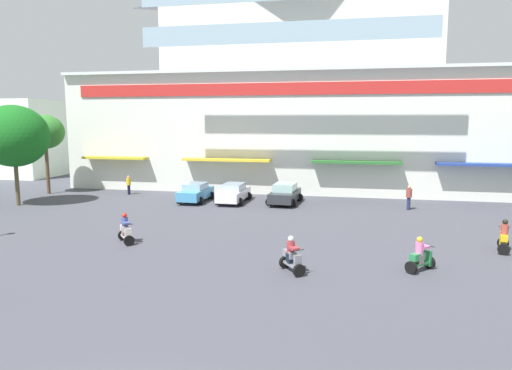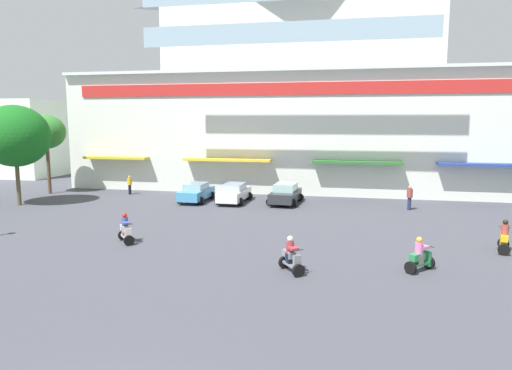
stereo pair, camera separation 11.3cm
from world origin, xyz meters
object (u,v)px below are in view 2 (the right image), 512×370
object	(u,v)px
scooter_rider_7	(126,230)
pedestrian_0	(130,184)
parked_car_1	(234,193)
parked_car_2	(285,194)
parked_car_0	(196,192)
scooter_rider_1	(420,257)
plaza_tree_0	(15,136)
scooter_rider_4	(291,257)
scooter_rider_2	(504,238)
plaza_tree_2	(46,132)
pedestrian_1	(410,196)

from	to	relation	value
scooter_rider_7	pedestrian_0	xyz separation A→B (m)	(-6.96, 14.02, 0.25)
parked_car_1	parked_car_2	distance (m)	3.86
parked_car_0	parked_car_2	bearing A→B (deg)	4.20
parked_car_1	scooter_rider_1	bearing A→B (deg)	-50.19
parked_car_2	scooter_rider_7	distance (m)	13.96
parked_car_1	pedestrian_0	size ratio (longest dim) A/B	2.71
plaza_tree_0	scooter_rider_1	xyz separation A→B (m)	(26.50, -9.50, -4.41)
parked_car_0	scooter_rider_1	size ratio (longest dim) A/B	2.70
parked_car_0	scooter_rider_7	distance (m)	11.95
scooter_rider_4	plaza_tree_0	bearing A→B (deg)	153.36
scooter_rider_7	parked_car_1	bearing A→B (deg)	78.48
scooter_rider_2	scooter_rider_4	xyz separation A→B (m)	(-9.41, -4.96, -0.03)
scooter_rider_1	pedestrian_0	bearing A→B (deg)	143.25
scooter_rider_2	scooter_rider_1	bearing A→B (deg)	-138.63
plaza_tree_0	scooter_rider_7	size ratio (longest dim) A/B	4.72
scooter_rider_4	scooter_rider_7	distance (m)	9.22
scooter_rider_1	plaza_tree_0	bearing A→B (deg)	160.28
parked_car_1	pedestrian_0	distance (m)	9.62
plaza_tree_0	parked_car_1	distance (m)	16.20
scooter_rider_1	pedestrian_0	size ratio (longest dim) A/B	0.94
plaza_tree_0	plaza_tree_2	size ratio (longest dim) A/B	1.10
pedestrian_1	plaza_tree_0	bearing A→B (deg)	-171.87
scooter_rider_7	scooter_rider_2	bearing A→B (deg)	6.79
plaza_tree_0	parked_car_0	distance (m)	13.49
scooter_rider_1	parked_car_2	bearing A→B (deg)	118.49
parked_car_2	scooter_rider_7	size ratio (longest dim) A/B	2.72
plaza_tree_0	parked_car_1	bearing A→B (deg)	15.80
plaza_tree_0	pedestrian_1	xyz separation A→B (m)	(27.57, 3.94, -4.05)
parked_car_0	scooter_rider_1	bearing A→B (deg)	-43.30
scooter_rider_7	pedestrian_0	size ratio (longest dim) A/B	0.97
plaza_tree_2	parked_car_0	bearing A→B (deg)	-4.74
pedestrian_1	parked_car_1	bearing A→B (deg)	178.56
plaza_tree_0	plaza_tree_2	distance (m)	5.28
plaza_tree_0	pedestrian_1	world-z (taller)	plaza_tree_0
parked_car_1	scooter_rider_4	xyz separation A→B (m)	(6.31, -14.96, -0.10)
plaza_tree_0	parked_car_0	bearing A→B (deg)	18.37
parked_car_2	pedestrian_1	xyz separation A→B (m)	(8.68, -0.59, 0.20)
scooter_rider_1	parked_car_0	bearing A→B (deg)	136.70
scooter_rider_2	plaza_tree_0	bearing A→B (deg)	169.41
plaza_tree_2	parked_car_2	xyz separation A→B (m)	(20.09, -0.61, -4.37)
parked_car_2	scooter_rider_1	size ratio (longest dim) A/B	2.82
parked_car_0	pedestrian_1	distance (m)	15.43
plaza_tree_2	scooter_rider_1	distance (m)	31.65
parked_car_1	plaza_tree_0	bearing A→B (deg)	-164.20
scooter_rider_1	scooter_rider_2	size ratio (longest dim) A/B	0.93
plaza_tree_0	scooter_rider_1	bearing A→B (deg)	-19.72
parked_car_0	scooter_rider_7	world-z (taller)	scooter_rider_7
plaza_tree_2	parked_car_1	distance (m)	16.85
scooter_rider_7	plaza_tree_2	bearing A→B (deg)	136.51
pedestrian_0	scooter_rider_2	bearing A→B (deg)	-25.23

